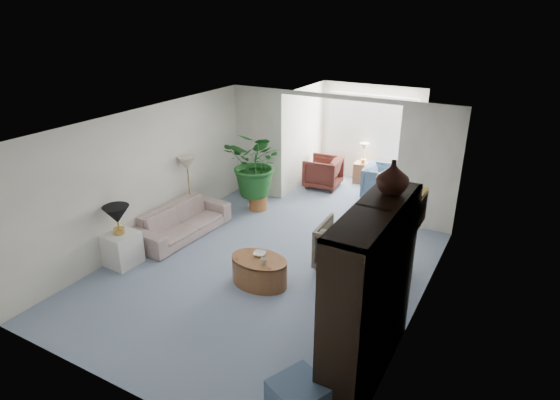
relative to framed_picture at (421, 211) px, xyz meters
The scene contains 26 objects.
floor 2.99m from the framed_picture, behind, with size 6.00×6.00×0.00m, color #8699B1.
sunroom_floor 5.16m from the framed_picture, 120.36° to the left, with size 2.60×2.60×0.00m, color #8699B1.
back_pier_left 5.37m from the framed_picture, 144.59° to the left, with size 1.20×0.12×2.50m, color white.
back_pier_right 3.18m from the framed_picture, 100.24° to the left, with size 1.20×0.12×2.50m, color white.
back_header 4.03m from the framed_picture, 128.43° to the left, with size 2.60×0.12×0.10m, color white.
window_pane 5.83m from the framed_picture, 114.98° to the left, with size 2.20×0.02×1.50m, color white.
window_blinds 5.81m from the framed_picture, 115.11° to the left, with size 2.20×0.02×1.50m, color white.
framed_picture is the anchor object (origin of this frame).
sofa 4.77m from the framed_picture, behind, with size 2.04×0.80×0.60m, color beige.
end_table 5.00m from the framed_picture, behind, with size 0.52×0.52×0.58m, color white.
table_lamp 4.86m from the framed_picture, behind, with size 0.44×0.44×0.30m, color black.
floor_lamp 4.96m from the framed_picture, 166.73° to the left, with size 0.36×0.36×0.28m, color beige.
coffee_table 2.77m from the framed_picture, behind, with size 0.95×0.95×0.45m, color brown.
coffee_bowl 2.69m from the framed_picture, behind, with size 0.20×0.20×0.05m, color white.
coffee_cup 2.51m from the framed_picture, behind, with size 0.10×0.10×0.10m, color beige.
wingback_chair 2.08m from the framed_picture, 145.21° to the left, with size 0.86×0.88×0.80m, color #665F51.
side_table_dark 1.95m from the framed_picture, 117.31° to the left, with size 0.53×0.43×0.64m, color black.
entertainment_cabinet 1.35m from the framed_picture, 101.13° to the right, with size 0.51×1.93×2.14m, color black.
cabinet_urn 0.95m from the framed_picture, 108.96° to the right, with size 0.38×0.38×0.39m, color black.
ottoman 2.74m from the framed_picture, 104.90° to the right, with size 0.54×0.54×0.43m, color slate.
plant_pot 4.81m from the framed_picture, 149.32° to the left, with size 0.40×0.40×0.32m, color #AA6231.
house_plant 4.60m from the framed_picture, 149.32° to the left, with size 1.31×1.13×1.45m, color #1D551F.
sunroom_chair_blue 4.77m from the framed_picture, 112.26° to the left, with size 0.83×0.85×0.78m, color slate.
sunroom_chair_maroon 5.50m from the framed_picture, 127.32° to the left, with size 0.80×0.83×0.75m, color #52211C.
sunroom_table 5.77m from the framed_picture, 116.47° to the left, with size 0.42×0.33×0.52m, color brown.
shelf_clutter 1.42m from the framed_picture, 103.28° to the right, with size 0.30×1.30×1.06m.
Camera 1 is at (3.54, -5.76, 4.15)m, focal length 30.02 mm.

